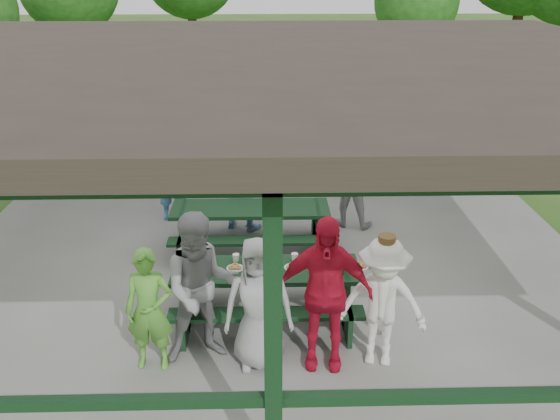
{
  "coord_description": "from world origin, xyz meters",
  "views": [
    {
      "loc": [
        -0.05,
        -7.82,
        4.5
      ],
      "look_at": [
        0.15,
        -0.3,
        1.27
      ],
      "focal_mm": 38.0,
      "sensor_mm": 36.0,
      "label": 1
    }
  ],
  "objects_px": {
    "picnic_table_near": "(266,287)",
    "pickup_truck": "(322,99)",
    "picnic_table_far": "(251,223)",
    "contestant_grey_left": "(202,289)",
    "contestant_grey_mid": "(258,304)",
    "contestant_white_fedora": "(382,303)",
    "contestant_red": "(324,293)",
    "spectator_grey": "(351,179)",
    "spectator_blue": "(171,176)",
    "contestant_green": "(149,310)",
    "farm_trailer": "(126,109)",
    "spectator_lblue": "(242,184)"
  },
  "relations": [
    {
      "from": "picnic_table_near",
      "to": "pickup_truck",
      "type": "bearing_deg",
      "value": 80.7
    },
    {
      "from": "picnic_table_far",
      "to": "contestant_grey_left",
      "type": "distance_m",
      "value": 2.86
    },
    {
      "from": "contestant_grey_mid",
      "to": "contestant_white_fedora",
      "type": "xyz_separation_m",
      "value": [
        1.4,
        -0.0,
        -0.01
      ]
    },
    {
      "from": "contestant_white_fedora",
      "to": "pickup_truck",
      "type": "distance_m",
      "value": 10.87
    },
    {
      "from": "picnic_table_far",
      "to": "contestant_grey_left",
      "type": "height_order",
      "value": "contestant_grey_left"
    },
    {
      "from": "picnic_table_far",
      "to": "contestant_grey_mid",
      "type": "xyz_separation_m",
      "value": [
        0.15,
        -2.92,
        0.33
      ]
    },
    {
      "from": "picnic_table_far",
      "to": "contestant_red",
      "type": "height_order",
      "value": "contestant_red"
    },
    {
      "from": "picnic_table_far",
      "to": "spectator_grey",
      "type": "height_order",
      "value": "spectator_grey"
    },
    {
      "from": "contestant_grey_mid",
      "to": "spectator_blue",
      "type": "bearing_deg",
      "value": 108.76
    },
    {
      "from": "contestant_green",
      "to": "contestant_grey_mid",
      "type": "distance_m",
      "value": 1.23
    },
    {
      "from": "contestant_grey_mid",
      "to": "spectator_grey",
      "type": "height_order",
      "value": "spectator_grey"
    },
    {
      "from": "picnic_table_near",
      "to": "contestant_green",
      "type": "relative_size",
      "value": 1.59
    },
    {
      "from": "contestant_red",
      "to": "contestant_white_fedora",
      "type": "height_order",
      "value": "contestant_red"
    },
    {
      "from": "contestant_grey_mid",
      "to": "spectator_blue",
      "type": "height_order",
      "value": "spectator_blue"
    },
    {
      "from": "contestant_red",
      "to": "spectator_blue",
      "type": "distance_m",
      "value": 4.8
    },
    {
      "from": "picnic_table_far",
      "to": "contestant_grey_mid",
      "type": "distance_m",
      "value": 2.95
    },
    {
      "from": "picnic_table_near",
      "to": "contestant_red",
      "type": "bearing_deg",
      "value": -54.97
    },
    {
      "from": "contestant_grey_mid",
      "to": "contestant_grey_left",
      "type": "bearing_deg",
      "value": 165.29
    },
    {
      "from": "picnic_table_near",
      "to": "contestant_white_fedora",
      "type": "relative_size",
      "value": 1.45
    },
    {
      "from": "spectator_blue",
      "to": "pickup_truck",
      "type": "bearing_deg",
      "value": -125.93
    },
    {
      "from": "contestant_grey_left",
      "to": "farm_trailer",
      "type": "relative_size",
      "value": 0.48
    },
    {
      "from": "contestant_green",
      "to": "spectator_blue",
      "type": "xyz_separation_m",
      "value": [
        -0.36,
        4.22,
        0.08
      ]
    },
    {
      "from": "contestant_grey_left",
      "to": "contestant_white_fedora",
      "type": "height_order",
      "value": "contestant_grey_left"
    },
    {
      "from": "contestant_green",
      "to": "spectator_grey",
      "type": "relative_size",
      "value": 0.87
    },
    {
      "from": "spectator_lblue",
      "to": "spectator_grey",
      "type": "bearing_deg",
      "value": -152.85
    },
    {
      "from": "contestant_red",
      "to": "spectator_blue",
      "type": "xyz_separation_m",
      "value": [
        -2.31,
        4.2,
        -0.1
      ]
    },
    {
      "from": "contestant_white_fedora",
      "to": "spectator_grey",
      "type": "relative_size",
      "value": 0.95
    },
    {
      "from": "spectator_lblue",
      "to": "spectator_blue",
      "type": "height_order",
      "value": "spectator_blue"
    },
    {
      "from": "contestant_white_fedora",
      "to": "spectator_lblue",
      "type": "xyz_separation_m",
      "value": [
        -1.71,
        3.79,
        0.01
      ]
    },
    {
      "from": "contestant_grey_left",
      "to": "pickup_truck",
      "type": "distance_m",
      "value": 10.97
    },
    {
      "from": "spectator_lblue",
      "to": "pickup_truck",
      "type": "relative_size",
      "value": 0.28
    },
    {
      "from": "contestant_grey_mid",
      "to": "contestant_white_fedora",
      "type": "relative_size",
      "value": 0.98
    },
    {
      "from": "contestant_green",
      "to": "contestant_white_fedora",
      "type": "relative_size",
      "value": 0.91
    },
    {
      "from": "spectator_lblue",
      "to": "farm_trailer",
      "type": "bearing_deg",
      "value": -38.65
    },
    {
      "from": "contestant_white_fedora",
      "to": "pickup_truck",
      "type": "xyz_separation_m",
      "value": [
        0.32,
        10.86,
        -0.09
      ]
    },
    {
      "from": "contestant_grey_mid",
      "to": "contestant_red",
      "type": "distance_m",
      "value": 0.74
    },
    {
      "from": "contestant_red",
      "to": "spectator_grey",
      "type": "xyz_separation_m",
      "value": [
        0.84,
        3.88,
        -0.07
      ]
    },
    {
      "from": "picnic_table_near",
      "to": "pickup_truck",
      "type": "relative_size",
      "value": 0.41
    },
    {
      "from": "contestant_green",
      "to": "contestant_grey_left",
      "type": "relative_size",
      "value": 0.81
    },
    {
      "from": "pickup_truck",
      "to": "farm_trailer",
      "type": "bearing_deg",
      "value": 116.59
    },
    {
      "from": "contestant_green",
      "to": "contestant_red",
      "type": "height_order",
      "value": "contestant_red"
    },
    {
      "from": "picnic_table_far",
      "to": "pickup_truck",
      "type": "relative_size",
      "value": 0.43
    },
    {
      "from": "contestant_green",
      "to": "farm_trailer",
      "type": "height_order",
      "value": "contestant_green"
    },
    {
      "from": "spectator_lblue",
      "to": "spectator_grey",
      "type": "xyz_separation_m",
      "value": [
        1.88,
        0.1,
        0.05
      ]
    },
    {
      "from": "spectator_grey",
      "to": "contestant_green",
      "type": "bearing_deg",
      "value": 74.07
    },
    {
      "from": "spectator_grey",
      "to": "picnic_table_far",
      "type": "bearing_deg",
      "value": 48.97
    },
    {
      "from": "picnic_table_near",
      "to": "pickup_truck",
      "type": "height_order",
      "value": "pickup_truck"
    },
    {
      "from": "picnic_table_near",
      "to": "contestant_green",
      "type": "xyz_separation_m",
      "value": [
        -1.31,
        -0.93,
        0.28
      ]
    },
    {
      "from": "pickup_truck",
      "to": "contestant_grey_left",
      "type": "bearing_deg",
      "value": -171.29
    },
    {
      "from": "contestant_white_fedora",
      "to": "spectator_blue",
      "type": "relative_size",
      "value": 0.99
    }
  ]
}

